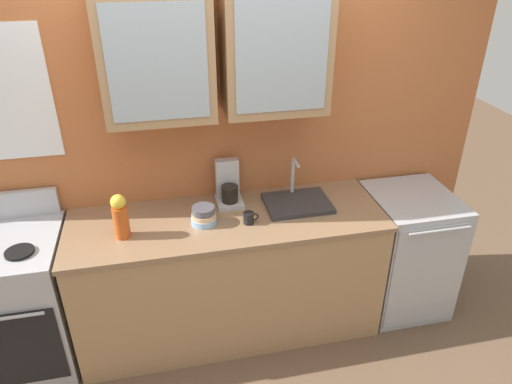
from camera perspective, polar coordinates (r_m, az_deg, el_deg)
ground_plane at (r=3.57m, az=-3.00°, el=-15.59°), size 10.00×10.00×0.00m
back_wall_unit at (r=3.07m, az=-4.90°, el=9.15°), size 3.70×0.41×2.71m
counter at (r=3.27m, az=-3.21°, el=-9.90°), size 2.01×0.67×0.91m
stove_range at (r=3.39m, az=-26.94°, el=-11.84°), size 0.66×0.69×1.09m
sink_faucet at (r=3.15m, az=4.99°, el=-1.18°), size 0.42×0.33×0.29m
bowl_stack at (r=2.94m, az=-6.32°, el=-2.85°), size 0.16×0.16×0.11m
vase at (r=2.86m, az=-16.01°, el=-2.84°), size 0.09×0.09×0.28m
cup_near_sink at (r=2.93m, az=-0.84°, el=-3.13°), size 0.10×0.07×0.08m
dishwasher at (r=3.65m, az=17.52°, el=-6.79°), size 0.57×0.66×0.91m
coffee_maker at (r=3.14m, az=-3.34°, el=0.59°), size 0.17×0.20×0.29m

